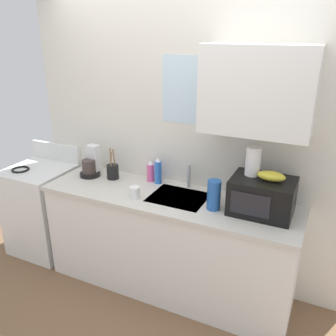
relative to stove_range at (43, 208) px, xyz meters
name	(u,v)px	position (x,y,z in m)	size (l,w,h in m)	color
kitchen_wall_assembly	(196,136)	(1.54, 0.31, 0.89)	(2.94, 0.42, 2.50)	silver
counter_unit	(168,242)	(1.43, 0.00, 0.00)	(2.17, 0.63, 0.90)	white
sink_faucet	(189,176)	(1.52, 0.24, 0.55)	(0.03, 0.03, 0.21)	#B2B5BA
stove_range	(43,208)	(0.00, 0.00, 0.00)	(0.60, 0.60, 1.08)	white
microwave	(262,196)	(2.18, 0.04, 0.58)	(0.46, 0.35, 0.27)	black
banana_bunch	(271,176)	(2.23, 0.05, 0.75)	(0.20, 0.11, 0.07)	gold
paper_towel_roll	(253,161)	(2.08, 0.10, 0.82)	(0.11, 0.11, 0.22)	white
coffee_maker	(91,164)	(0.58, 0.10, 0.55)	(0.19, 0.21, 0.28)	black
dish_soap_bottle_blue	(158,171)	(1.24, 0.20, 0.56)	(0.06, 0.06, 0.24)	blue
dish_soap_bottle_pink	(150,172)	(1.15, 0.22, 0.53)	(0.07, 0.07, 0.20)	#E55999
cereal_canister	(214,195)	(1.84, -0.05, 0.56)	(0.10, 0.10, 0.23)	#2659A5
mug_white	(135,192)	(1.20, -0.14, 0.49)	(0.08, 0.08, 0.10)	white
utensil_crock	(113,171)	(0.81, 0.12, 0.51)	(0.11, 0.11, 0.29)	black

